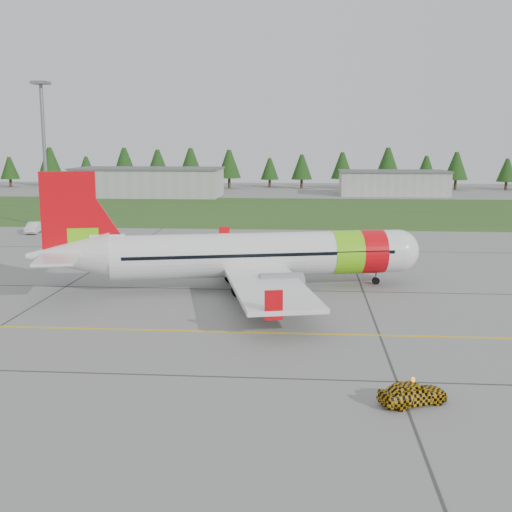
{
  "coord_description": "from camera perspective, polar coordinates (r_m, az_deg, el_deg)",
  "views": [
    {
      "loc": [
        5.23,
        -31.59,
        12.12
      ],
      "look_at": [
        1.35,
        17.68,
        3.28
      ],
      "focal_mm": 45.0,
      "sensor_mm": 36.0,
      "label": 1
    }
  ],
  "objects": [
    {
      "name": "ground",
      "position": [
        34.23,
        -4.67,
        -10.63
      ],
      "size": [
        320.0,
        320.0,
        0.0
      ],
      "primitive_type": "plane",
      "color": "gray",
      "rests_on": "ground"
    },
    {
      "name": "aircraft",
      "position": [
        53.12,
        -0.59,
        0.08
      ],
      "size": [
        32.06,
        30.09,
        9.84
      ],
      "rotation": [
        0.0,
        0.0,
        0.23
      ],
      "color": "white",
      "rests_on": "ground"
    },
    {
      "name": "follow_me_car",
      "position": [
        31.07,
        13.83,
        -9.87
      ],
      "size": [
        1.56,
        1.66,
        3.29
      ],
      "primitive_type": "imported",
      "rotation": [
        0.0,
        0.0,
        1.99
      ],
      "color": "#E2A80C",
      "rests_on": "ground"
    },
    {
      "name": "service_van",
      "position": [
        91.02,
        -19.19,
        3.33
      ],
      "size": [
        1.72,
        1.65,
        4.42
      ],
      "primitive_type": "imported",
      "rotation": [
        0.0,
        0.0,
        0.13
      ],
      "color": "silver",
      "rests_on": "ground"
    },
    {
      "name": "grass_strip",
      "position": [
        114.35,
        1.86,
        4.06
      ],
      "size": [
        320.0,
        50.0,
        0.03
      ],
      "primitive_type": "cube",
      "color": "#30561E",
      "rests_on": "ground"
    },
    {
      "name": "taxi_guideline",
      "position": [
        41.73,
        -2.92,
        -6.74
      ],
      "size": [
        120.0,
        0.25,
        0.02
      ],
      "primitive_type": "cube",
      "color": "gold",
      "rests_on": "ground"
    },
    {
      "name": "hangar_west",
      "position": [
        146.19,
        -9.52,
        6.43
      ],
      "size": [
        32.0,
        14.0,
        6.0
      ],
      "primitive_type": "cube",
      "color": "#A8A8A3",
      "rests_on": "ground"
    },
    {
      "name": "hangar_east",
      "position": [
        151.19,
        12.08,
        6.31
      ],
      "size": [
        24.0,
        12.0,
        5.2
      ],
      "primitive_type": "cube",
      "color": "#A8A8A3",
      "rests_on": "ground"
    },
    {
      "name": "floodlight_mast",
      "position": [
        97.04,
        -18.27,
        8.39
      ],
      "size": [
        0.5,
        0.5,
        20.0
      ],
      "primitive_type": "cylinder",
      "color": "slate",
      "rests_on": "ground"
    },
    {
      "name": "treeline",
      "position": [
        169.82,
        2.75,
        7.73
      ],
      "size": [
        160.0,
        8.0,
        10.0
      ],
      "primitive_type": null,
      "color": "#1C3F14",
      "rests_on": "ground"
    }
  ]
}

